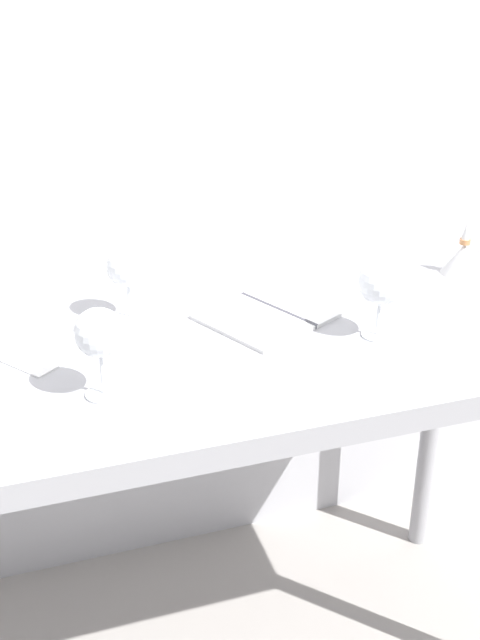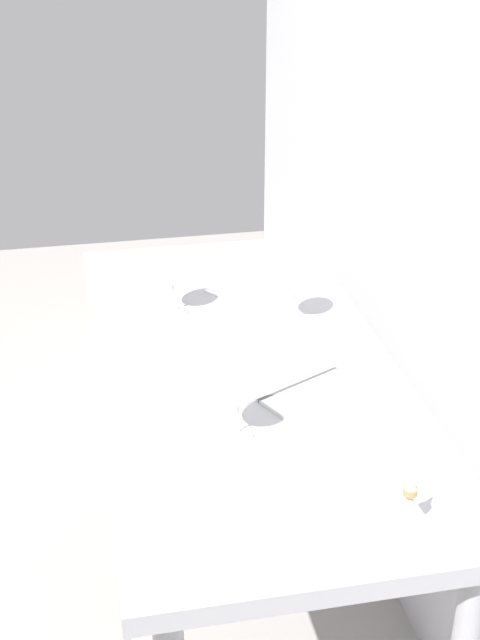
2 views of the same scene
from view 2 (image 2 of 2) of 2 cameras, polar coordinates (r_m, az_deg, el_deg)
The scene contains 8 objects.
back_wall at distance 1.94m, azimuth 15.00°, elevation 9.07°, with size 3.80×0.04×2.60m, color #B3B3B8.
steel_counter at distance 2.01m, azimuth 0.29°, elevation -5.36°, with size 1.40×0.65×0.90m.
wine_glass_near_left at distance 2.13m, azimuth -4.36°, elevation 3.33°, with size 0.09×0.09×0.16m.
wine_glass_near_right at distance 1.66m, azimuth -0.13°, elevation -4.17°, with size 0.09×0.09×0.16m.
wine_glass_far_left at distance 2.09m, azimuth 3.63°, elevation 2.63°, with size 0.08×0.08×0.16m.
open_notebook at distance 1.87m, azimuth 3.82°, elevation -4.21°, with size 0.37×0.33×0.01m.
tasting_sheet_upper at distance 2.32m, azimuth 1.10°, elevation 2.35°, with size 0.15×0.25×0.00m, color white.
decanter_funnel at distance 1.50m, azimuth 10.81°, elevation -12.04°, with size 0.10×0.10×0.12m.
Camera 2 is at (1.66, -0.35, 1.88)m, focal length 49.51 mm.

